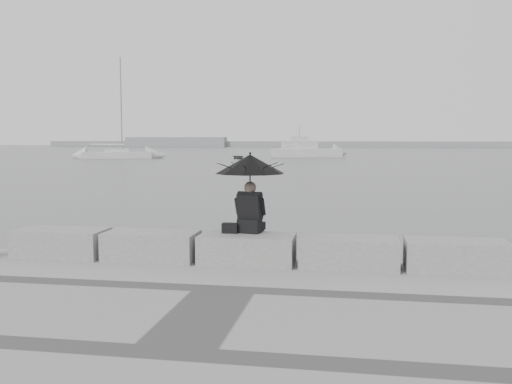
% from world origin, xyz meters
% --- Properties ---
extents(ground, '(360.00, 360.00, 0.00)m').
position_xyz_m(ground, '(0.00, 0.00, 0.00)').
color(ground, '#4B4D50').
rests_on(ground, ground).
extents(stone_block_far_left, '(1.60, 0.80, 0.50)m').
position_xyz_m(stone_block_far_left, '(-3.40, -0.45, 0.75)').
color(stone_block_far_left, slate).
rests_on(stone_block_far_left, promenade).
extents(stone_block_left, '(1.60, 0.80, 0.50)m').
position_xyz_m(stone_block_left, '(-1.70, -0.45, 0.75)').
color(stone_block_left, slate).
rests_on(stone_block_left, promenade).
extents(stone_block_centre, '(1.60, 0.80, 0.50)m').
position_xyz_m(stone_block_centre, '(0.00, -0.45, 0.75)').
color(stone_block_centre, slate).
rests_on(stone_block_centre, promenade).
extents(stone_block_right, '(1.60, 0.80, 0.50)m').
position_xyz_m(stone_block_right, '(1.70, -0.45, 0.75)').
color(stone_block_right, slate).
rests_on(stone_block_right, promenade).
extents(stone_block_far_right, '(1.60, 0.80, 0.50)m').
position_xyz_m(stone_block_far_right, '(3.40, -0.45, 0.75)').
color(stone_block_far_right, slate).
rests_on(stone_block_far_right, promenade).
extents(seated_person, '(1.20, 1.20, 1.39)m').
position_xyz_m(seated_person, '(0.00, -0.21, 2.01)').
color(seated_person, black).
rests_on(seated_person, stone_block_centre).
extents(bag, '(0.27, 0.15, 0.17)m').
position_xyz_m(bag, '(-0.32, -0.33, 1.09)').
color(bag, black).
rests_on(bag, stone_block_centre).
extents(distant_landmass, '(180.00, 8.00, 2.80)m').
position_xyz_m(distant_landmass, '(-8.14, 154.51, 0.90)').
color(distant_landmass, gray).
rests_on(distant_landmass, ground).
extents(sailboat_left, '(9.03, 4.72, 12.90)m').
position_xyz_m(sailboat_left, '(-28.15, 59.39, 0.51)').
color(sailboat_left, silver).
rests_on(sailboat_left, ground).
extents(motor_cruiser, '(10.00, 4.82, 4.50)m').
position_xyz_m(motor_cruiser, '(-4.75, 69.11, 0.89)').
color(motor_cruiser, silver).
rests_on(motor_cruiser, ground).
extents(dinghy, '(3.18, 2.34, 0.50)m').
position_xyz_m(dinghy, '(-12.60, 60.51, 0.25)').
color(dinghy, slate).
rests_on(dinghy, ground).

